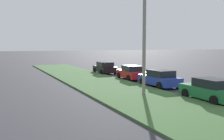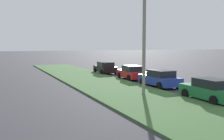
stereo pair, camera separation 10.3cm
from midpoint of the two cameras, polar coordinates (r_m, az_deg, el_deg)
grass_median at (r=20.98m, az=2.91°, el=-4.60°), size 60.00×6.00×0.12m
parked_car_green at (r=19.10m, az=19.83°, el=-3.91°), size 4.31×2.04×1.47m
parked_car_blue at (r=24.23m, az=9.98°, el=-1.77°), size 4.34×2.10×1.47m
parked_car_red at (r=28.99m, az=4.25°, el=-0.55°), size 4.40×2.21×1.47m
parked_car_black at (r=34.82m, az=-1.34°, el=0.45°), size 4.37×2.15×1.47m
streetlight at (r=19.88m, az=7.72°, el=7.34°), size 0.42×2.88×7.50m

